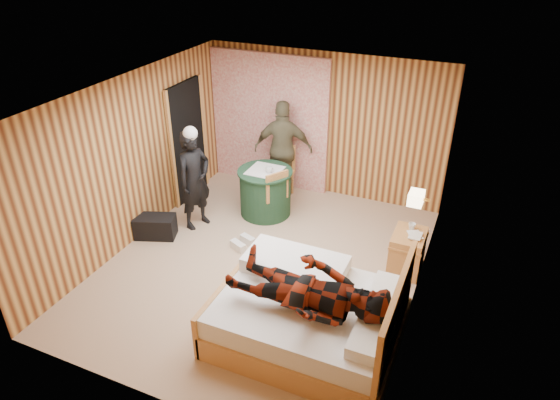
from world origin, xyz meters
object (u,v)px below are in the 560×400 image
at_px(chair_far, 282,167).
at_px(man_at_table, 283,149).
at_px(wall_lamp, 416,198).
at_px(nightstand, 407,251).
at_px(woman_standing, 195,180).
at_px(duffel_bag, 155,227).
at_px(man_on_bed, 309,282).
at_px(chair_near, 273,192).
at_px(bed, 312,315).
at_px(round_table, 265,192).

relative_size(chair_far, man_at_table, 0.54).
bearing_deg(wall_lamp, chair_far, 147.42).
xyz_separation_m(nightstand, man_at_table, (-2.47, 1.38, 0.56)).
bearing_deg(woman_standing, duffel_bag, 161.75).
bearing_deg(man_on_bed, wall_lamp, 65.77).
bearing_deg(chair_near, duffel_bag, -18.98).
relative_size(chair_far, duffel_bag, 1.51).
bearing_deg(chair_near, bed, 65.95).
height_order(chair_near, man_on_bed, man_on_bed).
xyz_separation_m(bed, duffel_bag, (-2.97, 1.06, -0.15)).
xyz_separation_m(wall_lamp, chair_near, (-2.29, 0.75, -0.78)).
xyz_separation_m(round_table, chair_near, (0.21, -0.15, 0.12)).
xyz_separation_m(bed, man_on_bed, (0.03, -0.23, 0.67)).
distance_m(chair_near, woman_standing, 1.26).
bearing_deg(duffel_bag, bed, -40.00).
height_order(chair_far, man_on_bed, man_on_bed).
distance_m(bed, man_on_bed, 0.71).
bearing_deg(chair_far, man_on_bed, -68.42).
height_order(wall_lamp, round_table, wall_lamp).
height_order(wall_lamp, bed, wall_lamp).
relative_size(round_table, man_on_bed, 0.51).
bearing_deg(bed, chair_far, 118.99).
bearing_deg(man_at_table, man_on_bed, 101.39).
height_order(wall_lamp, man_at_table, man_at_table).
bearing_deg(bed, nightstand, 66.74).
relative_size(wall_lamp, chair_far, 0.28).
distance_m(duffel_bag, woman_standing, 0.94).
distance_m(round_table, chair_near, 0.29).
xyz_separation_m(wall_lamp, chair_far, (-2.52, 1.61, -0.76)).
bearing_deg(man_at_table, nightstand, 134.97).
height_order(woman_standing, man_at_table, man_at_table).
bearing_deg(man_at_table, woman_standing, 45.10).
relative_size(chair_far, man_on_bed, 0.53).
distance_m(wall_lamp, duffel_bag, 3.96).
distance_m(nightstand, man_at_table, 2.88).
distance_m(man_at_table, man_on_bed, 3.79).
relative_size(bed, man_on_bed, 1.18).
xyz_separation_m(chair_far, man_at_table, (0.01, 0.04, 0.32)).
distance_m(chair_far, duffel_bag, 2.42).
xyz_separation_m(nightstand, round_table, (-2.47, 0.62, 0.10)).
xyz_separation_m(bed, woman_standing, (-2.55, 1.62, 0.48)).
xyz_separation_m(bed, round_table, (-1.71, 2.39, 0.08)).
bearing_deg(chair_near, chair_far, -133.08).
distance_m(bed, woman_standing, 3.06).
xyz_separation_m(nightstand, duffel_bag, (-3.73, -0.71, -0.13)).
bearing_deg(round_table, woman_standing, -137.72).
bearing_deg(man_on_bed, bed, 97.13).
bearing_deg(nightstand, man_at_table, 150.83).
height_order(wall_lamp, man_on_bed, man_on_bed).
distance_m(wall_lamp, man_on_bed, 1.91).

